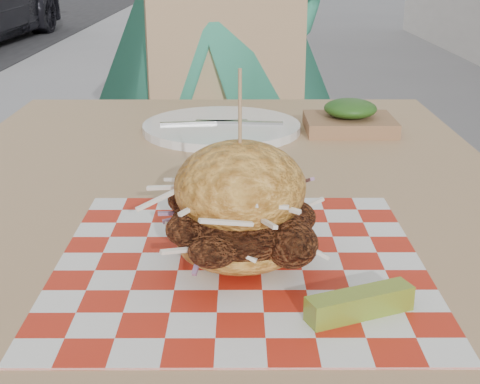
% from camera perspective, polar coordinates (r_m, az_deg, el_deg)
% --- Properties ---
extents(patio_table, '(0.80, 1.20, 0.75)m').
position_cam_1_polar(patio_table, '(0.86, -2.05, -5.66)').
color(patio_table, tan).
rests_on(patio_table, ground).
extents(patio_chair, '(0.51, 0.51, 0.95)m').
position_cam_1_polar(patio_chair, '(1.74, -1.82, 3.55)').
color(patio_chair, tan).
rests_on(patio_chair, ground).
extents(paper_liner, '(0.36, 0.36, 0.00)m').
position_cam_1_polar(paper_liner, '(0.67, 0.00, -6.00)').
color(paper_liner, red).
rests_on(paper_liner, patio_table).
extents(sandwich, '(0.17, 0.17, 0.19)m').
position_cam_1_polar(sandwich, '(0.64, 0.00, -1.68)').
color(sandwich, gold).
rests_on(sandwich, paper_liner).
extents(pickle_spear, '(0.10, 0.06, 0.02)m').
position_cam_1_polar(pickle_spear, '(0.58, 10.18, -9.35)').
color(pickle_spear, olive).
rests_on(pickle_spear, paper_liner).
extents(place_setting, '(0.27, 0.27, 0.02)m').
position_cam_1_polar(place_setting, '(1.15, -1.58, 5.54)').
color(place_setting, white).
rests_on(place_setting, patio_table).
extents(kraft_tray, '(0.15, 0.12, 0.06)m').
position_cam_1_polar(kraft_tray, '(1.16, 9.35, 6.22)').
color(kraft_tray, '#8E6240').
rests_on(kraft_tray, patio_table).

